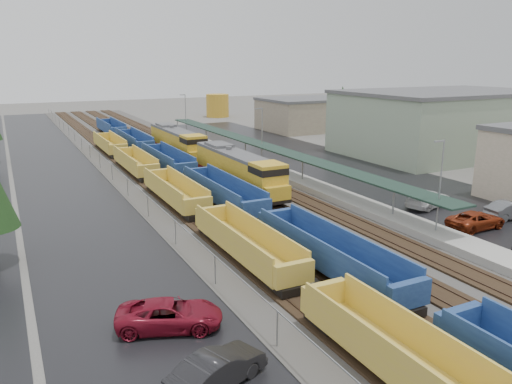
% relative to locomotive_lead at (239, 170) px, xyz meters
% --- Properties ---
extents(ballast_strip, '(20.00, 160.00, 0.08)m').
position_rel_locomotive_lead_xyz_m(ballast_strip, '(-2.00, 18.88, -2.28)').
color(ballast_strip, '#302D2B').
rests_on(ballast_strip, ground).
extents(trackbed, '(14.60, 160.00, 0.22)m').
position_rel_locomotive_lead_xyz_m(trackbed, '(-2.00, 18.88, -2.17)').
color(trackbed, black).
rests_on(trackbed, ground).
extents(west_parking_lot, '(10.00, 160.00, 0.02)m').
position_rel_locomotive_lead_xyz_m(west_parking_lot, '(-17.00, 18.88, -2.31)').
color(west_parking_lot, black).
rests_on(west_parking_lot, ground).
extents(east_commuter_lot, '(16.00, 100.00, 0.02)m').
position_rel_locomotive_lead_xyz_m(east_commuter_lot, '(17.00, 8.88, -2.31)').
color(east_commuter_lot, black).
rests_on(east_commuter_lot, ground).
extents(station_platform, '(3.00, 80.00, 8.00)m').
position_rel_locomotive_lead_xyz_m(station_platform, '(7.50, 8.89, -1.59)').
color(station_platform, '#9E9B93').
rests_on(station_platform, ground).
extents(chainlink_fence, '(0.08, 160.04, 2.02)m').
position_rel_locomotive_lead_xyz_m(chainlink_fence, '(-11.50, 17.32, -0.71)').
color(chainlink_fence, gray).
rests_on(chainlink_fence, ground).
extents(industrial_buildings, '(32.52, 75.30, 9.50)m').
position_rel_locomotive_lead_xyz_m(industrial_buildings, '(35.76, 4.73, 1.92)').
color(industrial_buildings, tan).
rests_on(industrial_buildings, ground).
extents(distant_hills, '(301.00, 140.00, 25.20)m').
position_rel_locomotive_lead_xyz_m(distant_hills, '(42.79, 169.57, -2.32)').
color(distant_hills, '#435441').
rests_on(distant_hills, ground).
extents(tree_east, '(4.40, 4.40, 10.00)m').
position_rel_locomotive_lead_xyz_m(tree_east, '(26.00, 16.88, 4.15)').
color(tree_east, '#332316').
rests_on(tree_east, ground).
extents(locomotive_lead, '(2.91, 19.16, 4.34)m').
position_rel_locomotive_lead_xyz_m(locomotive_lead, '(0.00, 0.00, 0.00)').
color(locomotive_lead, black).
rests_on(locomotive_lead, ground).
extents(locomotive_trail, '(2.91, 19.16, 4.34)m').
position_rel_locomotive_lead_xyz_m(locomotive_trail, '(0.00, 21.00, 0.00)').
color(locomotive_trail, black).
rests_on(locomotive_trail, ground).
extents(well_string_yellow, '(2.68, 94.64, 2.38)m').
position_rel_locomotive_lead_xyz_m(well_string_yellow, '(-8.00, -10.27, -1.15)').
color(well_string_yellow, gold).
rests_on(well_string_yellow, ground).
extents(well_string_blue, '(2.83, 123.73, 2.51)m').
position_rel_locomotive_lead_xyz_m(well_string_blue, '(-4.00, -4.74, -1.09)').
color(well_string_blue, navy).
rests_on(well_string_blue, ground).
extents(storage_tank, '(5.70, 5.70, 5.70)m').
position_rel_locomotive_lead_xyz_m(storage_tank, '(26.73, 70.05, 0.53)').
color(storage_tank, gold).
rests_on(storage_tank, ground).
extents(parked_car_west_b, '(3.32, 5.11, 1.59)m').
position_rel_locomotive_lead_xyz_m(parked_car_west_b, '(-15.30, -30.57, -1.53)').
color(parked_car_west_b, black).
rests_on(parked_car_west_b, ground).
extents(parked_car_west_c, '(4.43, 6.15, 1.55)m').
position_rel_locomotive_lead_xyz_m(parked_car_west_c, '(-15.67, -24.90, -1.55)').
color(parked_car_west_c, maroon).
rests_on(parked_car_west_c, ground).
extents(parked_car_east_b, '(2.52, 5.36, 1.48)m').
position_rel_locomotive_lead_xyz_m(parked_car_east_b, '(12.46, -20.84, -1.58)').
color(parked_car_east_b, maroon).
rests_on(parked_car_east_b, ground).
extents(parked_car_east_c, '(3.55, 6.04, 1.64)m').
position_rel_locomotive_lead_xyz_m(parked_car_east_c, '(13.70, -14.26, -1.50)').
color(parked_car_east_c, white).
rests_on(parked_car_east_c, ground).
extents(parked_car_east_e, '(2.27, 5.06, 1.61)m').
position_rel_locomotive_lead_xyz_m(parked_car_east_e, '(17.55, -20.35, -1.52)').
color(parked_car_east_e, '#57595C').
rests_on(parked_car_east_e, ground).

